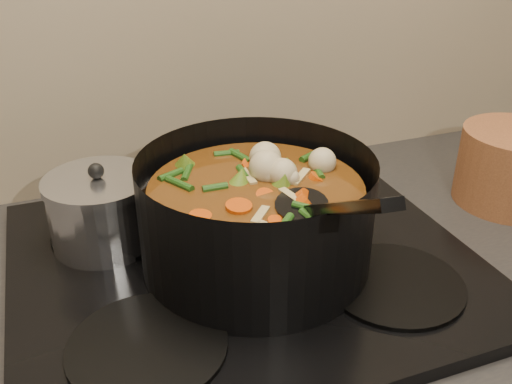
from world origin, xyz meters
name	(u,v)px	position (x,y,z in m)	size (l,w,h in m)	color
stovetop	(244,262)	(0.00, 1.93, 0.92)	(0.62, 0.54, 0.03)	black
stockpot	(256,216)	(0.01, 1.91, 1.00)	(0.38, 0.46, 0.23)	black
saucepan	(102,210)	(-0.17, 2.04, 0.98)	(0.15, 0.15, 0.12)	silver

